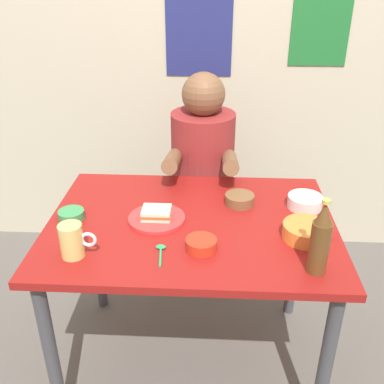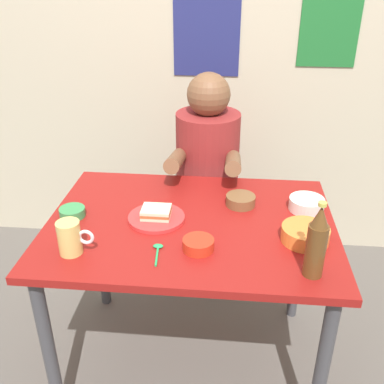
{
  "view_description": "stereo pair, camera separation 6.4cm",
  "coord_description": "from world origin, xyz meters",
  "px_view_note": "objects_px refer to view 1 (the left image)",
  "views": [
    {
      "loc": [
        0.08,
        -1.46,
        1.63
      ],
      "look_at": [
        0.0,
        0.05,
        0.84
      ],
      "focal_mm": 41.5,
      "sensor_mm": 36.0,
      "label": 1
    },
    {
      "loc": [
        0.14,
        -1.45,
        1.63
      ],
      "look_at": [
        0.0,
        0.05,
        0.84
      ],
      "focal_mm": 41.5,
      "sensor_mm": 36.0,
      "label": 2
    }
  ],
  "objects_px": {
    "dining_table": "(191,241)",
    "sauce_bowl_chili": "(201,244)",
    "plate_orange": "(157,218)",
    "beer_bottle": "(320,240)",
    "beer_mug": "(72,241)",
    "sandwich": "(157,213)",
    "stool": "(202,222)",
    "person_seated": "(203,153)"
  },
  "relations": [
    {
      "from": "dining_table",
      "to": "sauce_bowl_chili",
      "type": "relative_size",
      "value": 10.0
    },
    {
      "from": "beer_mug",
      "to": "stool",
      "type": "bearing_deg",
      "value": 64.98
    },
    {
      "from": "sandwich",
      "to": "sauce_bowl_chili",
      "type": "bearing_deg",
      "value": -46.43
    },
    {
      "from": "dining_table",
      "to": "beer_bottle",
      "type": "distance_m",
      "value": 0.55
    },
    {
      "from": "sandwich",
      "to": "beer_mug",
      "type": "bearing_deg",
      "value": -135.45
    },
    {
      "from": "stool",
      "to": "person_seated",
      "type": "xyz_separation_m",
      "value": [
        -0.0,
        -0.01,
        0.42
      ]
    },
    {
      "from": "plate_orange",
      "to": "beer_mug",
      "type": "bearing_deg",
      "value": -135.45
    },
    {
      "from": "stool",
      "to": "plate_orange",
      "type": "bearing_deg",
      "value": -104.07
    },
    {
      "from": "dining_table",
      "to": "beer_mug",
      "type": "bearing_deg",
      "value": -147.49
    },
    {
      "from": "sauce_bowl_chili",
      "to": "stool",
      "type": "bearing_deg",
      "value": 91.46
    },
    {
      "from": "beer_mug",
      "to": "beer_bottle",
      "type": "bearing_deg",
      "value": -2.98
    },
    {
      "from": "beer_bottle",
      "to": "sauce_bowl_chili",
      "type": "bearing_deg",
      "value": 164.75
    },
    {
      "from": "person_seated",
      "to": "sauce_bowl_chili",
      "type": "xyz_separation_m",
      "value": [
        0.02,
        -0.8,
        -0.0
      ]
    },
    {
      "from": "stool",
      "to": "sauce_bowl_chili",
      "type": "relative_size",
      "value": 4.09
    },
    {
      "from": "sandwich",
      "to": "beer_mug",
      "type": "xyz_separation_m",
      "value": [
        -0.25,
        -0.25,
        0.03
      ]
    },
    {
      "from": "sauce_bowl_chili",
      "to": "plate_orange",
      "type": "bearing_deg",
      "value": 133.57
    },
    {
      "from": "stool",
      "to": "plate_orange",
      "type": "xyz_separation_m",
      "value": [
        -0.16,
        -0.63,
        0.4
      ]
    },
    {
      "from": "dining_table",
      "to": "person_seated",
      "type": "distance_m",
      "value": 0.63
    },
    {
      "from": "dining_table",
      "to": "person_seated",
      "type": "xyz_separation_m",
      "value": [
        0.02,
        0.62,
        0.12
      ]
    },
    {
      "from": "person_seated",
      "to": "beer_bottle",
      "type": "relative_size",
      "value": 2.75
    },
    {
      "from": "plate_orange",
      "to": "stool",
      "type": "bearing_deg",
      "value": 75.93
    },
    {
      "from": "stool",
      "to": "beer_bottle",
      "type": "height_order",
      "value": "beer_bottle"
    },
    {
      "from": "plate_orange",
      "to": "sandwich",
      "type": "distance_m",
      "value": 0.02
    },
    {
      "from": "beer_mug",
      "to": "beer_bottle",
      "type": "xyz_separation_m",
      "value": [
        0.8,
        -0.04,
        0.06
      ]
    },
    {
      "from": "stool",
      "to": "beer_mug",
      "type": "distance_m",
      "value": 1.07
    },
    {
      "from": "sauce_bowl_chili",
      "to": "sandwich",
      "type": "bearing_deg",
      "value": 133.57
    },
    {
      "from": "dining_table",
      "to": "plate_orange",
      "type": "relative_size",
      "value": 5.0
    },
    {
      "from": "dining_table",
      "to": "beer_bottle",
      "type": "bearing_deg",
      "value": -34.49
    },
    {
      "from": "plate_orange",
      "to": "beer_bottle",
      "type": "bearing_deg",
      "value": -27.66
    },
    {
      "from": "plate_orange",
      "to": "beer_mug",
      "type": "relative_size",
      "value": 1.75
    },
    {
      "from": "stool",
      "to": "beer_mug",
      "type": "relative_size",
      "value": 3.57
    },
    {
      "from": "person_seated",
      "to": "beer_mug",
      "type": "relative_size",
      "value": 5.71
    },
    {
      "from": "plate_orange",
      "to": "sandwich",
      "type": "height_order",
      "value": "sandwich"
    },
    {
      "from": "sauce_bowl_chili",
      "to": "person_seated",
      "type": "bearing_deg",
      "value": 91.48
    },
    {
      "from": "stool",
      "to": "beer_bottle",
      "type": "bearing_deg",
      "value": -66.75
    },
    {
      "from": "person_seated",
      "to": "dining_table",
      "type": "bearing_deg",
      "value": -92.2
    },
    {
      "from": "person_seated",
      "to": "sauce_bowl_chili",
      "type": "relative_size",
      "value": 6.54
    },
    {
      "from": "stool",
      "to": "sauce_bowl_chili",
      "type": "height_order",
      "value": "sauce_bowl_chili"
    },
    {
      "from": "dining_table",
      "to": "beer_mug",
      "type": "distance_m",
      "value": 0.48
    },
    {
      "from": "plate_orange",
      "to": "sandwich",
      "type": "bearing_deg",
      "value": 0.0
    },
    {
      "from": "beer_bottle",
      "to": "sauce_bowl_chili",
      "type": "relative_size",
      "value": 2.38
    },
    {
      "from": "person_seated",
      "to": "plate_orange",
      "type": "xyz_separation_m",
      "value": [
        -0.16,
        -0.62,
        -0.02
      ]
    }
  ]
}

